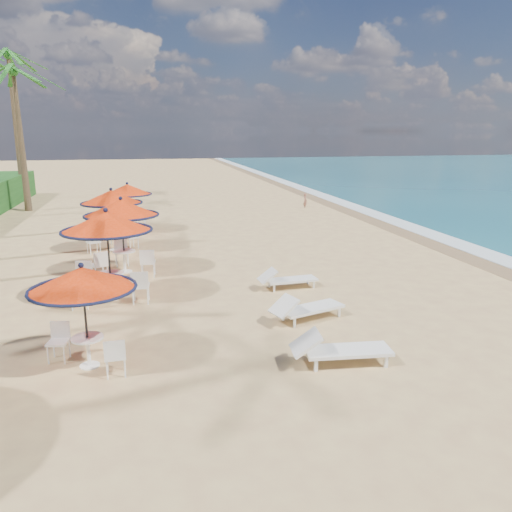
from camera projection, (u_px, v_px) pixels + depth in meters
The scene contains 14 objects.
ground at pixel (315, 337), 11.81m from camera, with size 160.00×160.00×0.00m, color tan.
foam_strip at pixel (434, 236), 23.24m from camera, with size 1.20×140.00×0.04m, color white.
wetsand_band at pixel (416, 236), 23.05m from camera, with size 1.40×140.00×0.02m, color olive.
station_0 at pixel (83, 288), 9.91m from camera, with size 2.13×2.13×2.22m.
station_1 at pixel (106, 233), 14.00m from camera, with size 2.55×2.55×2.66m.
station_2 at pixel (121, 217), 16.75m from camera, with size 2.51×2.51×2.62m.
station_3 at pixel (112, 205), 20.01m from camera, with size 2.45×2.45×2.55m.
station_4 at pixel (128, 194), 23.82m from camera, with size 2.29×2.29×2.39m.
lounger_near at pixel (338, 349), 10.33m from camera, with size 2.15×0.85×0.75m.
lounger_mid at pixel (305, 308), 12.76m from camera, with size 2.11×1.22×0.72m.
lounger_far at pixel (286, 279), 15.37m from camera, with size 1.88×0.72×0.66m.
palm_6 at pixel (14, 80), 28.72m from camera, with size 5.00×5.00×8.35m.
palm_7 at pixel (9, 64), 33.10m from camera, with size 5.00×5.00×9.90m.
person at pixel (305, 200), 31.63m from camera, with size 0.35×0.23×0.96m, color #955E4C.
Camera 1 is at (-3.76, -10.43, 4.73)m, focal length 35.00 mm.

